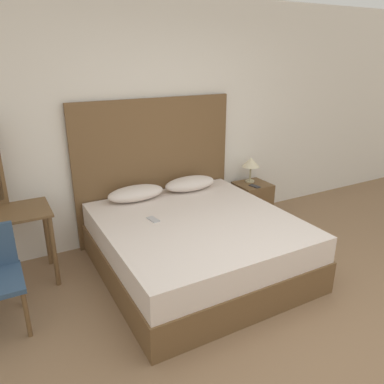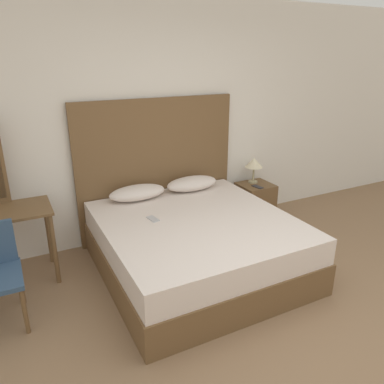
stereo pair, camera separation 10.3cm
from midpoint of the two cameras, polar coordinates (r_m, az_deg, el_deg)
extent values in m
plane|color=#8C6B4C|center=(3.14, 15.63, -22.35)|extent=(16.00, 16.00, 0.00)
cube|color=white|center=(4.43, -5.18, 10.62)|extent=(10.00, 0.06, 2.70)
cube|color=brown|center=(3.87, -0.08, -9.68)|extent=(1.82, 1.92, 0.32)
cube|color=silver|center=(3.73, -0.08, -5.89)|extent=(1.79, 1.89, 0.25)
cube|color=brown|center=(4.43, -6.25, 3.49)|extent=(1.91, 0.05, 1.63)
ellipsoid|color=silver|center=(4.17, -9.24, -0.18)|extent=(0.63, 0.30, 0.16)
ellipsoid|color=silver|center=(4.42, -0.96, 1.30)|extent=(0.63, 0.30, 0.16)
cube|color=#B7B7BC|center=(3.68, -6.74, -4.17)|extent=(0.09, 0.16, 0.01)
cube|color=brown|center=(5.03, 8.54, -1.39)|extent=(0.42, 0.40, 0.49)
cylinder|color=tan|center=(5.01, 8.23, 1.65)|extent=(0.12, 0.12, 0.02)
cylinder|color=tan|center=(4.98, 8.29, 2.80)|extent=(0.02, 0.02, 0.19)
cone|color=beige|center=(4.93, 8.38, 4.53)|extent=(0.23, 0.23, 0.12)
cube|color=#232328|center=(4.84, 8.93, 0.89)|extent=(0.09, 0.16, 0.01)
cylinder|color=brown|center=(3.77, -21.01, -8.49)|extent=(0.04, 0.04, 0.72)
cylinder|color=brown|center=(4.17, -21.95, -5.83)|extent=(0.04, 0.04, 0.72)
cylinder|color=brown|center=(3.31, -24.73, -16.62)|extent=(0.04, 0.04, 0.41)
cylinder|color=brown|center=(3.67, -25.37, -12.90)|extent=(0.04, 0.04, 0.41)
camera|label=1|loc=(0.05, -90.81, -0.30)|focal=35.00mm
camera|label=2|loc=(0.05, 89.19, 0.30)|focal=35.00mm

